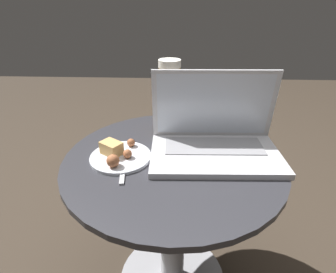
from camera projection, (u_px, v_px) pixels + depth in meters
The scene contains 5 objects.
table at pixel (173, 204), 0.86m from camera, with size 0.65×0.65×0.57m.
laptop at pixel (214, 137), 0.78m from camera, with size 0.38×0.24×0.24m.
beer_glass at pixel (169, 98), 0.86m from camera, with size 0.07×0.07×0.25m.
snack_plate at pixel (119, 155), 0.76m from camera, with size 0.18×0.18×0.05m.
fork at pixel (124, 161), 0.75m from camera, with size 0.04×0.19×0.00m.
Camera 1 is at (0.01, -0.66, 0.98)m, focal length 28.00 mm.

